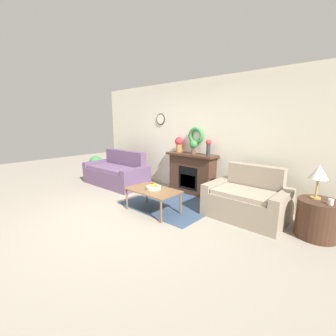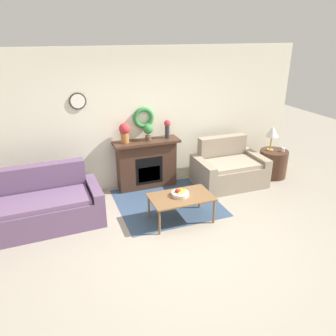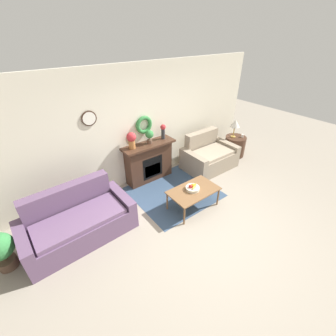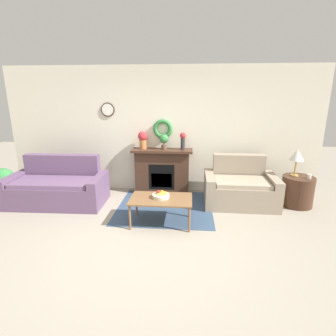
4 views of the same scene
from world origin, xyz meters
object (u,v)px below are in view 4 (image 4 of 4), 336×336
(fireplace, at_px, (162,171))
(loveseat_right, at_px, (240,188))
(fruit_bowl, at_px, (161,195))
(vase_on_mantel_left, at_px, (143,139))
(couch_left, at_px, (58,188))
(table_lamp, at_px, (297,156))
(mug, at_px, (309,176))
(vase_on_mantel_right, at_px, (183,140))
(coffee_table, at_px, (161,200))
(potted_plant_on_mantel, at_px, (164,140))
(side_table_by_loveseat, at_px, (297,191))
(potted_plant_floor_by_couch, at_px, (4,181))

(fireplace, height_order, loveseat_right, fireplace)
(fruit_bowl, distance_m, vase_on_mantel_left, 1.68)
(couch_left, distance_m, table_lamp, 4.70)
(mug, relative_size, vase_on_mantel_right, 0.23)
(couch_left, bearing_deg, fruit_bowl, -18.85)
(loveseat_right, xyz_separation_m, vase_on_mantel_left, (-2.01, 0.49, 0.87))
(fireplace, relative_size, coffee_table, 1.26)
(fireplace, bearing_deg, potted_plant_on_mantel, -19.17)
(couch_left, xyz_separation_m, potted_plant_on_mantel, (2.05, 0.75, 0.86))
(table_lamp, bearing_deg, potted_plant_on_mantel, 171.01)
(table_lamp, relative_size, vase_on_mantel_left, 1.40)
(fruit_bowl, bearing_deg, vase_on_mantel_left, 110.79)
(potted_plant_on_mantel, bearing_deg, side_table_by_loveseat, -9.98)
(coffee_table, bearing_deg, potted_plant_floor_by_couch, 167.42)
(side_table_by_loveseat, bearing_deg, vase_on_mantel_right, 167.81)
(table_lamp, distance_m, mug, 0.45)
(vase_on_mantel_left, xyz_separation_m, vase_on_mantel_right, (0.85, 0.00, -0.00))
(mug, bearing_deg, table_lamp, 141.84)
(table_lamp, bearing_deg, fruit_bowl, -158.14)
(potted_plant_floor_by_couch, bearing_deg, mug, 1.24)
(fireplace, distance_m, table_lamp, 2.70)
(vase_on_mantel_right, distance_m, potted_plant_on_mantel, 0.40)
(table_lamp, xyz_separation_m, mug, (0.21, -0.16, -0.36))
(potted_plant_on_mantel, bearing_deg, fruit_bowl, -86.37)
(vase_on_mantel_left, relative_size, potted_plant_floor_by_couch, 0.55)
(table_lamp, xyz_separation_m, potted_plant_floor_by_couch, (-5.79, -0.29, -0.58))
(couch_left, bearing_deg, vase_on_mantel_left, 23.94)
(vase_on_mantel_right, xyz_separation_m, potted_plant_on_mantel, (-0.40, -0.02, -0.01))
(side_table_by_loveseat, xyz_separation_m, vase_on_mantel_left, (-3.11, 0.49, 0.90))
(loveseat_right, height_order, vase_on_mantel_left, vase_on_mantel_left)
(fireplace, relative_size, mug, 15.34)
(coffee_table, xyz_separation_m, vase_on_mantel_left, (-0.55, 1.46, 0.79))
(coffee_table, height_order, mug, mug)
(fruit_bowl, height_order, vase_on_mantel_right, vase_on_mantel_right)
(loveseat_right, relative_size, potted_plant_floor_by_couch, 2.06)
(loveseat_right, xyz_separation_m, fruit_bowl, (-1.47, -0.94, 0.17))
(vase_on_mantel_left, distance_m, vase_on_mantel_right, 0.85)
(loveseat_right, relative_size, vase_on_mantel_left, 3.71)
(side_table_by_loveseat, xyz_separation_m, potted_plant_on_mantel, (-2.66, 0.47, 0.89))
(coffee_table, height_order, potted_plant_on_mantel, potted_plant_on_mantel)
(loveseat_right, bearing_deg, couch_left, -174.94)
(vase_on_mantel_right, bearing_deg, side_table_by_loveseat, -12.19)
(mug, bearing_deg, potted_plant_floor_by_couch, -178.76)
(mug, height_order, potted_plant_floor_by_couch, potted_plant_floor_by_couch)
(fireplace, relative_size, vase_on_mantel_right, 3.60)
(coffee_table, height_order, vase_on_mantel_right, vase_on_mantel_right)
(couch_left, relative_size, loveseat_right, 1.37)
(fruit_bowl, height_order, table_lamp, table_lamp)
(loveseat_right, bearing_deg, coffee_table, -145.81)
(side_table_by_loveseat, distance_m, potted_plant_floor_by_couch, 5.87)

